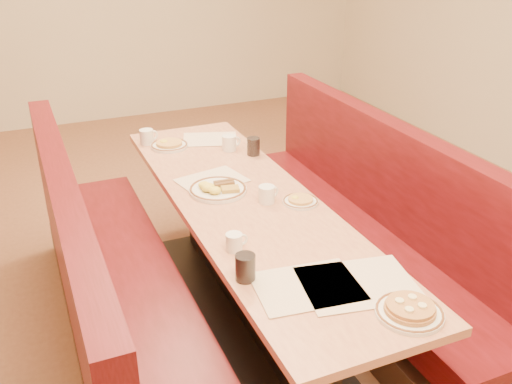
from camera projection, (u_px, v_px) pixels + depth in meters
name	position (u px, v px, depth m)	size (l,w,h in m)	color
ground	(249.00, 318.00, 3.26)	(8.00, 8.00, 0.00)	#9E6647
diner_table	(248.00, 263.00, 3.10)	(0.70, 2.50, 0.75)	black
booth_left	(113.00, 297.00, 2.85)	(0.55, 2.50, 1.05)	#4C3326
booth_right	(363.00, 238.00, 3.37)	(0.55, 2.50, 1.05)	#4C3326
placemat_near_left	(307.00, 286.00, 2.25)	(0.41, 0.31, 0.00)	beige
placemat_near_right	(358.00, 283.00, 2.27)	(0.45, 0.34, 0.00)	beige
placemat_far_left	(212.00, 180.00, 3.17)	(0.35, 0.26, 0.00)	beige
placemat_far_right	(210.00, 139.00, 3.77)	(0.35, 0.26, 0.00)	beige
pancake_plate	(410.00, 310.00, 2.09)	(0.25, 0.25, 0.06)	white
eggs_plate	(217.00, 189.00, 3.03)	(0.31, 0.31, 0.06)	white
extra_plate_mid	(300.00, 201.00, 2.92)	(0.18, 0.18, 0.04)	white
extra_plate_far	(169.00, 145.00, 3.64)	(0.24, 0.24, 0.05)	white
coffee_mug_a	(267.00, 194.00, 2.91)	(0.12, 0.08, 0.09)	white
coffee_mug_b	(235.00, 242.00, 2.49)	(0.11, 0.07, 0.08)	white
coffee_mug_c	(230.00, 143.00, 3.58)	(0.13, 0.09, 0.10)	white
coffee_mug_d	(147.00, 136.00, 3.68)	(0.13, 0.09, 0.09)	white
soda_tumbler_near	(245.00, 268.00, 2.28)	(0.08, 0.08, 0.11)	black
soda_tumbler_mid	(253.00, 146.00, 3.50)	(0.08, 0.08, 0.11)	black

